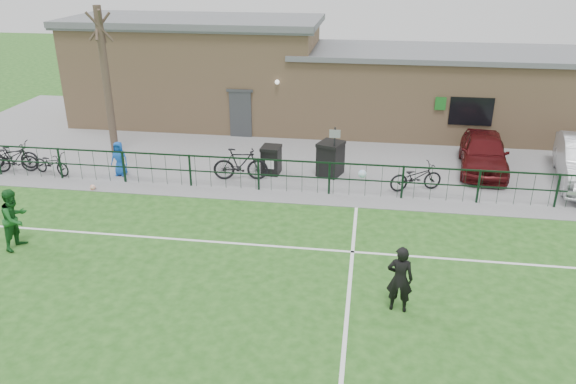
# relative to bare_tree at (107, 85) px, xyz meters

# --- Properties ---
(ground) EXTENTS (90.00, 90.00, 0.00)m
(ground) POSITION_rel_bare_tree_xyz_m (8.00, -10.50, -3.00)
(ground) COLOR #1F4E17
(ground) RESTS_ON ground
(paving_strip) EXTENTS (34.00, 13.00, 0.02)m
(paving_strip) POSITION_rel_bare_tree_xyz_m (8.00, 3.00, -2.99)
(paving_strip) COLOR slate
(paving_strip) RESTS_ON ground
(pitch_line_touch) EXTENTS (28.00, 0.10, 0.01)m
(pitch_line_touch) POSITION_rel_bare_tree_xyz_m (8.00, -2.70, -3.00)
(pitch_line_touch) COLOR white
(pitch_line_touch) RESTS_ON ground
(pitch_line_mid) EXTENTS (28.00, 0.10, 0.01)m
(pitch_line_mid) POSITION_rel_bare_tree_xyz_m (8.00, -6.50, -3.00)
(pitch_line_mid) COLOR white
(pitch_line_mid) RESTS_ON ground
(pitch_line_perp) EXTENTS (0.10, 16.00, 0.01)m
(pitch_line_perp) POSITION_rel_bare_tree_xyz_m (10.00, -10.50, -3.00)
(pitch_line_perp) COLOR white
(pitch_line_perp) RESTS_ON ground
(perimeter_fence) EXTENTS (28.00, 0.10, 1.20)m
(perimeter_fence) POSITION_rel_bare_tree_xyz_m (8.00, -2.50, -2.40)
(perimeter_fence) COLOR black
(perimeter_fence) RESTS_ON ground
(bare_tree) EXTENTS (0.30, 0.30, 6.00)m
(bare_tree) POSITION_rel_bare_tree_xyz_m (0.00, 0.00, 0.00)
(bare_tree) COLOR #423228
(bare_tree) RESTS_ON ground
(wheelie_bin_left) EXTENTS (0.71, 0.79, 0.99)m
(wheelie_bin_left) POSITION_rel_bare_tree_xyz_m (6.67, -0.85, -2.48)
(wheelie_bin_left) COLOR black
(wheelie_bin_left) RESTS_ON paving_strip
(wheelie_bin_right) EXTENTS (1.05, 1.12, 1.20)m
(wheelie_bin_right) POSITION_rel_bare_tree_xyz_m (8.90, -0.66, -2.38)
(wheelie_bin_right) COLOR black
(wheelie_bin_right) RESTS_ON paving_strip
(sign_post) EXTENTS (0.08, 0.08, 2.00)m
(sign_post) POSITION_rel_bare_tree_xyz_m (9.06, -1.09, -1.98)
(sign_post) COLOR black
(sign_post) RESTS_ON paving_strip
(car_maroon) EXTENTS (2.17, 4.42, 1.45)m
(car_maroon) POSITION_rel_bare_tree_xyz_m (14.67, 0.68, -2.25)
(car_maroon) COLOR #470C0E
(car_maroon) RESTS_ON paving_strip
(bicycle_a) EXTENTS (2.10, 1.02, 1.06)m
(bicycle_a) POSITION_rel_bare_tree_xyz_m (-3.40, -1.81, -2.45)
(bicycle_a) COLOR black
(bicycle_a) RESTS_ON paving_strip
(bicycle_b) EXTENTS (1.76, 0.86, 1.02)m
(bicycle_b) POSITION_rel_bare_tree_xyz_m (-3.04, -2.16, -2.47)
(bicycle_b) COLOR black
(bicycle_b) RESTS_ON paving_strip
(bicycle_c) EXTENTS (1.76, 1.02, 0.88)m
(bicycle_c) POSITION_rel_bare_tree_xyz_m (-1.55, -2.19, -2.54)
(bicycle_c) COLOR black
(bicycle_c) RESTS_ON paving_strip
(bicycle_d) EXTENTS (2.09, 0.86, 1.22)m
(bicycle_d) POSITION_rel_bare_tree_xyz_m (5.66, -1.66, -2.37)
(bicycle_d) COLOR black
(bicycle_d) RESTS_ON paving_strip
(bicycle_e) EXTENTS (2.02, 1.28, 1.00)m
(bicycle_e) POSITION_rel_bare_tree_xyz_m (12.00, -1.72, -2.48)
(bicycle_e) COLOR black
(bicycle_e) RESTS_ON paving_strip
(spectator_child) EXTENTS (0.64, 0.42, 1.31)m
(spectator_child) POSITION_rel_bare_tree_xyz_m (1.05, -1.87, -2.32)
(spectator_child) COLOR #124CB2
(spectator_child) RESTS_ON paving_strip
(goalkeeper_kick) EXTENTS (1.45, 2.78, 2.57)m
(goalkeeper_kick) POSITION_rel_bare_tree_xyz_m (11.14, -9.06, -2.12)
(goalkeeper_kick) COLOR black
(goalkeeper_kick) RESTS_ON ground
(outfield_player) EXTENTS (0.79, 0.95, 1.78)m
(outfield_player) POSITION_rel_bare_tree_xyz_m (0.50, -7.59, -2.11)
(outfield_player) COLOR #18551F
(outfield_player) RESTS_ON ground
(ball_ground) EXTENTS (0.20, 0.20, 0.20)m
(ball_ground) POSITION_rel_bare_tree_xyz_m (0.64, -3.37, -2.90)
(ball_ground) COLOR white
(ball_ground) RESTS_ON ground
(clubhouse) EXTENTS (24.25, 5.40, 4.96)m
(clubhouse) POSITION_rel_bare_tree_xyz_m (7.12, 6.00, -0.78)
(clubhouse) COLOR tan
(clubhouse) RESTS_ON ground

